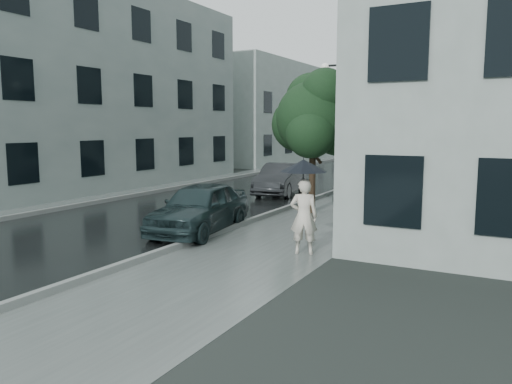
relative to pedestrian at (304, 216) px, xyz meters
The scene contains 14 objects.
ground 2.19m from the pedestrian, 129.78° to the right, with size 120.00×120.00×0.00m, color black.
sidewalk 10.55m from the pedestrian, 95.62° to the left, with size 3.50×60.00×0.01m, color slate.
kerb_near 10.88m from the pedestrian, 105.26° to the left, with size 0.15×60.00×0.15m, color slate.
asphalt_road 12.27m from the pedestrian, 121.27° to the left, with size 6.85×60.00×0.00m, color black.
kerb_far 14.40m from the pedestrian, 133.28° to the left, with size 0.15×60.00×0.15m, color slate.
sidewalk_far 15.05m from the pedestrian, 135.85° to the left, with size 1.70×60.00×0.01m, color #4C5451.
building_far_a 16.83m from the pedestrian, 156.76° to the left, with size 7.02×20.00×9.50m.
building_far_b 32.35m from the pedestrian, 117.87° to the left, with size 7.02×18.00×8.00m.
pedestrian is the anchor object (origin of this frame).
umbrella 1.17m from the pedestrian, 159.76° to the right, with size 1.41×1.41×1.31m.
street_tree 6.16m from the pedestrian, 109.29° to the left, with size 3.26×2.96×4.82m.
lamp_post 8.66m from the pedestrian, 104.70° to the left, with size 0.85×0.32×5.35m.
car_near 3.59m from the pedestrian, 166.08° to the left, with size 1.64×4.07×1.39m, color #1A2A2C.
car_far 10.12m from the pedestrian, 118.18° to the left, with size 1.41×4.05×1.33m, color black.
Camera 1 is at (5.60, -8.97, 2.95)m, focal length 35.00 mm.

